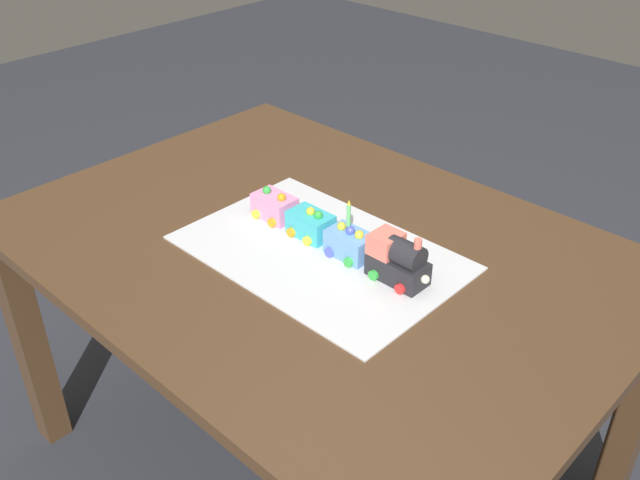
# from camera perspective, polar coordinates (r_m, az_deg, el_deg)

# --- Properties ---
(ground_plane) EXTENTS (8.00, 8.00, 0.00)m
(ground_plane) POSITION_cam_1_polar(r_m,az_deg,el_deg) (2.07, -0.39, -17.77)
(ground_plane) COLOR #2D3038
(dining_table) EXTENTS (1.40, 1.00, 0.74)m
(dining_table) POSITION_cam_1_polar(r_m,az_deg,el_deg) (1.63, -0.48, -3.40)
(dining_table) COLOR #4C331E
(dining_table) RESTS_ON ground
(cake_board) EXTENTS (0.60, 0.40, 0.00)m
(cake_board) POSITION_cam_1_polar(r_m,az_deg,el_deg) (1.54, -0.00, -1.01)
(cake_board) COLOR silver
(cake_board) RESTS_ON dining_table
(cake_locomotive) EXTENTS (0.14, 0.08, 0.12)m
(cake_locomotive) POSITION_cam_1_polar(r_m,az_deg,el_deg) (1.43, 6.32, -1.60)
(cake_locomotive) COLOR #232328
(cake_locomotive) RESTS_ON cake_board
(cake_car_caboose_sky_blue) EXTENTS (0.10, 0.08, 0.07)m
(cake_car_caboose_sky_blue) POSITION_cam_1_polar(r_m,az_deg,el_deg) (1.51, 2.44, -0.28)
(cake_car_caboose_sky_blue) COLOR #669EEA
(cake_car_caboose_sky_blue) RESTS_ON cake_board
(cake_car_tanker_turquoise) EXTENTS (0.10, 0.08, 0.07)m
(cake_car_tanker_turquoise) POSITION_cam_1_polar(r_m,az_deg,el_deg) (1.58, -0.75, 1.29)
(cake_car_tanker_turquoise) COLOR #38B7C6
(cake_car_tanker_turquoise) RESTS_ON cake_board
(cake_car_gondola_bubblegum) EXTENTS (0.10, 0.08, 0.07)m
(cake_car_gondola_bubblegum) POSITION_cam_1_polar(r_m,az_deg,el_deg) (1.65, -3.70, 2.75)
(cake_car_gondola_bubblegum) COLOR pink
(cake_car_gondola_bubblegum) RESTS_ON cake_board
(birthday_candle) EXTENTS (0.01, 0.01, 0.06)m
(birthday_candle) POSITION_cam_1_polar(r_m,az_deg,el_deg) (1.48, 2.34, 2.19)
(birthday_candle) COLOR #66D872
(birthday_candle) RESTS_ON cake_car_caboose_sky_blue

